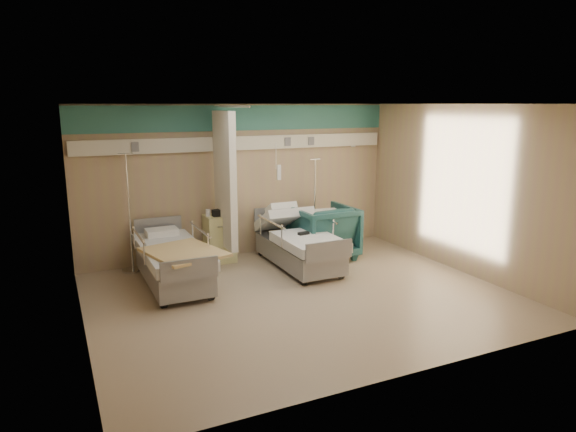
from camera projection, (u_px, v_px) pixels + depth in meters
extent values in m
cube|color=gray|center=(301.00, 296.00, 7.63)|extent=(6.00, 5.00, 0.00)
cube|color=tan|center=(242.00, 181.00, 9.54)|extent=(6.00, 0.04, 2.80)
cube|color=tan|center=(413.00, 247.00, 5.12)|extent=(6.00, 0.04, 2.80)
cube|color=tan|center=(75.00, 224.00, 6.09)|extent=(0.04, 5.00, 2.80)
cube|color=tan|center=(462.00, 189.00, 8.57)|extent=(0.04, 5.00, 2.80)
cube|color=silver|center=(302.00, 104.00, 7.03)|extent=(6.00, 5.00, 0.04)
cube|color=#307168|center=(241.00, 118.00, 9.28)|extent=(6.00, 0.04, 0.45)
cube|color=beige|center=(242.00, 143.00, 9.35)|extent=(5.88, 0.08, 0.25)
cylinder|color=silver|center=(230.00, 106.00, 8.25)|extent=(0.03, 1.80, 0.03)
cube|color=silver|center=(225.00, 180.00, 8.82)|extent=(0.12, 0.90, 2.35)
cube|color=#D8D487|center=(220.00, 238.00, 9.26)|extent=(0.50, 0.48, 0.85)
imported|color=#1D4948|center=(323.00, 232.00, 9.45)|extent=(1.07, 1.10, 0.98)
cube|color=white|center=(324.00, 204.00, 9.34)|extent=(0.69, 0.63, 0.07)
cylinder|color=silver|center=(314.00, 247.00, 10.21)|extent=(0.32, 0.32, 0.03)
cylinder|color=silver|center=(315.00, 204.00, 10.03)|extent=(0.03, 0.03, 1.76)
cylinder|color=silver|center=(315.00, 159.00, 9.84)|extent=(0.21, 0.03, 0.03)
cylinder|color=silver|center=(133.00, 270.00, 8.78)|extent=(0.36, 0.36, 0.03)
cylinder|color=silver|center=(129.00, 214.00, 8.57)|extent=(0.03, 0.03, 2.00)
cylinder|color=silver|center=(125.00, 154.00, 8.36)|extent=(0.24, 0.03, 0.03)
cube|color=black|center=(304.00, 233.00, 8.70)|extent=(0.20, 0.11, 0.04)
cube|color=tan|center=(184.00, 252.00, 7.60)|extent=(1.22, 1.39, 0.04)
cube|color=black|center=(219.00, 213.00, 9.09)|extent=(0.23, 0.15, 0.12)
cylinder|color=white|center=(208.00, 213.00, 9.08)|extent=(0.11, 0.11, 0.12)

